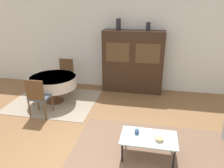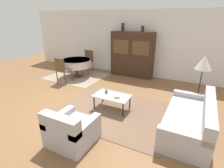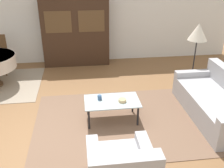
{
  "view_description": "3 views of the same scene",
  "coord_description": "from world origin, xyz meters",
  "px_view_note": "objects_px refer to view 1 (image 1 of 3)",
  "views": [
    {
      "loc": [
        1.05,
        -2.97,
        2.69
      ],
      "look_at": [
        0.2,
        1.4,
        0.95
      ],
      "focal_mm": 35.0,
      "sensor_mm": 36.0,
      "label": 1
    },
    {
      "loc": [
        3.05,
        -3.5,
        2.43
      ],
      "look_at": [
        1.07,
        0.33,
        0.75
      ],
      "focal_mm": 28.0,
      "sensor_mm": 36.0,
      "label": 2
    },
    {
      "loc": [
        0.54,
        -3.78,
        2.74
      ],
      "look_at": [
        1.07,
        0.33,
        0.75
      ],
      "focal_mm": 42.0,
      "sensor_mm": 36.0,
      "label": 3
    }
  ],
  "objects_px": {
    "dining_table": "(53,82)",
    "dining_chair_near": "(38,95)",
    "cup": "(137,132)",
    "vase_short": "(148,26)",
    "display_cabinet": "(133,62)",
    "dining_chair_far": "(65,73)",
    "bowl": "(159,139)",
    "vase_tall": "(118,24)",
    "coffee_table": "(149,139)"
  },
  "relations": [
    {
      "from": "dining_table",
      "to": "display_cabinet",
      "type": "bearing_deg",
      "value": 30.69
    },
    {
      "from": "dining_chair_far",
      "to": "dining_chair_near",
      "type": "bearing_deg",
      "value": 90.0
    },
    {
      "from": "dining_chair_near",
      "to": "vase_tall",
      "type": "bearing_deg",
      "value": 52.4
    },
    {
      "from": "dining_table",
      "to": "vase_short",
      "type": "height_order",
      "value": "vase_short"
    },
    {
      "from": "coffee_table",
      "to": "cup",
      "type": "distance_m",
      "value": 0.24
    },
    {
      "from": "dining_chair_near",
      "to": "bowl",
      "type": "bearing_deg",
      "value": -20.22
    },
    {
      "from": "dining_chair_far",
      "to": "vase_tall",
      "type": "distance_m",
      "value": 2.17
    },
    {
      "from": "cup",
      "to": "bowl",
      "type": "xyz_separation_m",
      "value": [
        0.4,
        -0.13,
        -0.02
      ]
    },
    {
      "from": "vase_tall",
      "to": "vase_short",
      "type": "height_order",
      "value": "vase_tall"
    },
    {
      "from": "dining_table",
      "to": "dining_chair_near",
      "type": "distance_m",
      "value": 0.84
    },
    {
      "from": "display_cabinet",
      "to": "vase_short",
      "type": "distance_m",
      "value": 1.12
    },
    {
      "from": "display_cabinet",
      "to": "dining_chair_far",
      "type": "distance_m",
      "value": 2.09
    },
    {
      "from": "vase_short",
      "to": "dining_chair_far",
      "type": "bearing_deg",
      "value": -171.55
    },
    {
      "from": "dining_chair_near",
      "to": "bowl",
      "type": "relative_size",
      "value": 6.71
    },
    {
      "from": "display_cabinet",
      "to": "vase_short",
      "type": "xyz_separation_m",
      "value": [
        0.4,
        0.0,
        1.04
      ]
    },
    {
      "from": "coffee_table",
      "to": "vase_tall",
      "type": "distance_m",
      "value": 3.6
    },
    {
      "from": "cup",
      "to": "vase_tall",
      "type": "height_order",
      "value": "vase_tall"
    },
    {
      "from": "bowl",
      "to": "vase_tall",
      "type": "distance_m",
      "value": 3.68
    },
    {
      "from": "dining_chair_near",
      "to": "vase_short",
      "type": "relative_size",
      "value": 4.24
    },
    {
      "from": "dining_table",
      "to": "cup",
      "type": "xyz_separation_m",
      "value": [
        2.42,
        -1.75,
        -0.13
      ]
    },
    {
      "from": "dining_chair_far",
      "to": "bowl",
      "type": "xyz_separation_m",
      "value": [
        2.82,
        -2.72,
        -0.12
      ]
    },
    {
      "from": "coffee_table",
      "to": "vase_tall",
      "type": "xyz_separation_m",
      "value": [
        -1.06,
        3.03,
        1.64
      ]
    },
    {
      "from": "dining_chair_far",
      "to": "bowl",
      "type": "relative_size",
      "value": 6.71
    },
    {
      "from": "cup",
      "to": "bowl",
      "type": "bearing_deg",
      "value": -18.03
    },
    {
      "from": "dining_chair_far",
      "to": "cup",
      "type": "distance_m",
      "value": 3.55
    },
    {
      "from": "dining_table",
      "to": "vase_short",
      "type": "xyz_separation_m",
      "value": [
        2.42,
        1.2,
        1.38
      ]
    },
    {
      "from": "display_cabinet",
      "to": "vase_tall",
      "type": "bearing_deg",
      "value": 179.88
    },
    {
      "from": "display_cabinet",
      "to": "vase_tall",
      "type": "xyz_separation_m",
      "value": [
        -0.45,
        0.0,
        1.09
      ]
    },
    {
      "from": "cup",
      "to": "vase_short",
      "type": "xyz_separation_m",
      "value": [
        -0.0,
        2.95,
        1.52
      ]
    },
    {
      "from": "dining_table",
      "to": "bowl",
      "type": "relative_size",
      "value": 8.57
    },
    {
      "from": "display_cabinet",
      "to": "dining_table",
      "type": "bearing_deg",
      "value": -149.31
    },
    {
      "from": "vase_tall",
      "to": "vase_short",
      "type": "bearing_deg",
      "value": 0.0
    },
    {
      "from": "bowl",
      "to": "dining_chair_far",
      "type": "bearing_deg",
      "value": 135.97
    },
    {
      "from": "coffee_table",
      "to": "bowl",
      "type": "height_order",
      "value": "bowl"
    },
    {
      "from": "dining_table",
      "to": "bowl",
      "type": "xyz_separation_m",
      "value": [
        2.82,
        -1.88,
        -0.15
      ]
    },
    {
      "from": "dining_chair_far",
      "to": "coffee_table",
      "type": "bearing_deg",
      "value": 134.72
    },
    {
      "from": "dining_table",
      "to": "vase_tall",
      "type": "distance_m",
      "value": 2.44
    },
    {
      "from": "dining_table",
      "to": "dining_chair_near",
      "type": "bearing_deg",
      "value": -90.0
    },
    {
      "from": "cup",
      "to": "dining_chair_near",
      "type": "bearing_deg",
      "value": 159.42
    },
    {
      "from": "dining_table",
      "to": "dining_chair_near",
      "type": "xyz_separation_m",
      "value": [
        0.0,
        -0.84,
        -0.03
      ]
    },
    {
      "from": "coffee_table",
      "to": "cup",
      "type": "relative_size",
      "value": 11.72
    },
    {
      "from": "cup",
      "to": "bowl",
      "type": "relative_size",
      "value": 0.58
    },
    {
      "from": "dining_chair_far",
      "to": "cup",
      "type": "relative_size",
      "value": 11.49
    },
    {
      "from": "dining_table",
      "to": "cup",
      "type": "distance_m",
      "value": 2.99
    },
    {
      "from": "coffee_table",
      "to": "vase_tall",
      "type": "height_order",
      "value": "vase_tall"
    },
    {
      "from": "coffee_table",
      "to": "dining_chair_far",
      "type": "distance_m",
      "value": 3.76
    },
    {
      "from": "display_cabinet",
      "to": "dining_table",
      "type": "distance_m",
      "value": 2.38
    },
    {
      "from": "bowl",
      "to": "dining_table",
      "type": "bearing_deg",
      "value": 146.28
    },
    {
      "from": "dining_chair_far",
      "to": "cup",
      "type": "height_order",
      "value": "dining_chair_far"
    },
    {
      "from": "display_cabinet",
      "to": "dining_chair_near",
      "type": "bearing_deg",
      "value": -134.71
    }
  ]
}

